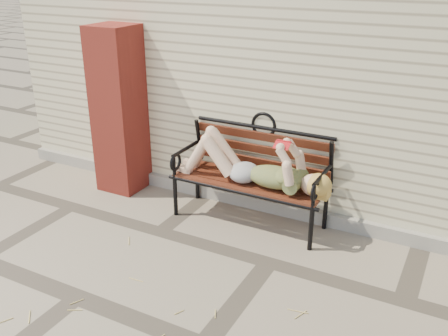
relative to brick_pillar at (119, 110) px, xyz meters
The scene contains 7 objects.
ground 2.62m from the brick_pillar, 18.06° to the right, with size 80.00×80.00×0.00m, color gray.
house_wall 3.26m from the brick_pillar, 44.37° to the left, with size 8.00×4.00×3.00m, color beige.
foundation_strip 2.49m from the brick_pillar, ahead, with size 8.00×0.10×0.15m, color #9E9A8F.
brick_pillar is the anchor object (origin of this frame).
garden_bench 1.81m from the brick_pillar, ahead, with size 1.79×0.71×1.16m.
reading_woman 1.82m from the brick_pillar, ahead, with size 1.69×0.38×0.53m.
straw_scatter 2.88m from the brick_pillar, 47.53° to the right, with size 2.00×1.54×0.01m.
Camera 1 is at (1.50, -3.77, 2.69)m, focal length 40.00 mm.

